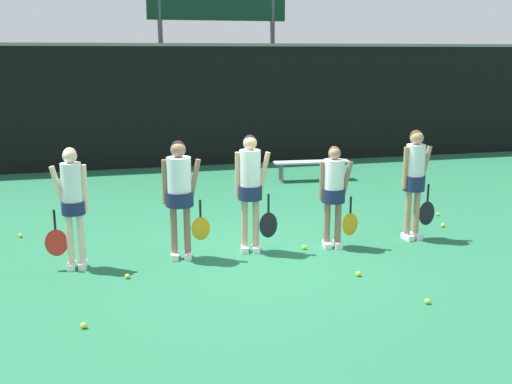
% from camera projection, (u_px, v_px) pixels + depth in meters
% --- Properties ---
extents(ground_plane, '(140.00, 140.00, 0.00)m').
position_uv_depth(ground_plane, '(258.00, 251.00, 9.29)').
color(ground_plane, '#216642').
extents(fence_windscreen, '(60.00, 0.08, 3.24)m').
position_uv_depth(fence_windscreen, '(189.00, 105.00, 15.89)').
color(fence_windscreen, black).
rests_on(fence_windscreen, ground_plane).
extents(scoreboard, '(4.06, 0.15, 5.17)m').
position_uv_depth(scoreboard, '(217.00, 14.00, 17.34)').
color(scoreboard, '#515156').
rests_on(scoreboard, ground_plane).
extents(bench_courtside, '(1.84, 0.50, 0.47)m').
position_uv_depth(bench_courtside, '(311.00, 164.00, 14.33)').
color(bench_courtside, '#B2B2B7').
rests_on(bench_courtside, ground_plane).
extents(player_0, '(0.63, 0.33, 1.74)m').
position_uv_depth(player_0, '(72.00, 199.00, 8.35)').
color(player_0, beige).
rests_on(player_0, ground_plane).
extents(player_1, '(0.68, 0.41, 1.77)m').
position_uv_depth(player_1, '(180.00, 189.00, 8.75)').
color(player_1, '#8C664C').
rests_on(player_1, ground_plane).
extents(player_2, '(0.64, 0.37, 1.81)m').
position_uv_depth(player_2, '(251.00, 184.00, 9.06)').
color(player_2, tan).
rests_on(player_2, ground_plane).
extents(player_3, '(0.63, 0.36, 1.61)m').
position_uv_depth(player_3, '(334.00, 189.00, 9.30)').
color(player_3, '#8C664C').
rests_on(player_3, ground_plane).
extents(player_4, '(0.64, 0.35, 1.81)m').
position_uv_depth(player_4, '(415.00, 176.00, 9.68)').
color(player_4, tan).
rests_on(player_4, ground_plane).
extents(tennis_ball_0, '(0.06, 0.06, 0.06)m').
position_uv_depth(tennis_ball_0, '(20.00, 236.00, 9.97)').
color(tennis_ball_0, '#CCE033').
rests_on(tennis_ball_0, ground_plane).
extents(tennis_ball_1, '(0.07, 0.07, 0.07)m').
position_uv_depth(tennis_ball_1, '(58.00, 238.00, 9.82)').
color(tennis_ball_1, '#CCE033').
rests_on(tennis_ball_1, ground_plane).
extents(tennis_ball_2, '(0.07, 0.07, 0.07)m').
position_uv_depth(tennis_ball_2, '(358.00, 274.00, 8.25)').
color(tennis_ball_2, '#CCE033').
rests_on(tennis_ball_2, ground_plane).
extents(tennis_ball_3, '(0.07, 0.07, 0.07)m').
position_uv_depth(tennis_ball_3, '(428.00, 301.00, 7.34)').
color(tennis_ball_3, '#CCE033').
rests_on(tennis_ball_3, ground_plane).
extents(tennis_ball_5, '(0.07, 0.07, 0.07)m').
position_uv_depth(tennis_ball_5, '(127.00, 276.00, 8.16)').
color(tennis_ball_5, '#CCE033').
rests_on(tennis_ball_5, ground_plane).
extents(tennis_ball_6, '(0.07, 0.07, 0.07)m').
position_uv_depth(tennis_ball_6, '(443.00, 225.00, 10.56)').
color(tennis_ball_6, '#CCE033').
rests_on(tennis_ball_6, ground_plane).
extents(tennis_ball_7, '(0.07, 0.07, 0.07)m').
position_uv_depth(tennis_ball_7, '(304.00, 247.00, 9.37)').
color(tennis_ball_7, '#CCE033').
rests_on(tennis_ball_7, ground_plane).
extents(tennis_ball_8, '(0.07, 0.07, 0.07)m').
position_uv_depth(tennis_ball_8, '(84.00, 325.00, 6.69)').
color(tennis_ball_8, '#CCE033').
rests_on(tennis_ball_8, ground_plane).
extents(tennis_ball_9, '(0.06, 0.06, 0.06)m').
position_uv_depth(tennis_ball_9, '(438.00, 214.00, 11.29)').
color(tennis_ball_9, '#CCE033').
rests_on(tennis_ball_9, ground_plane).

